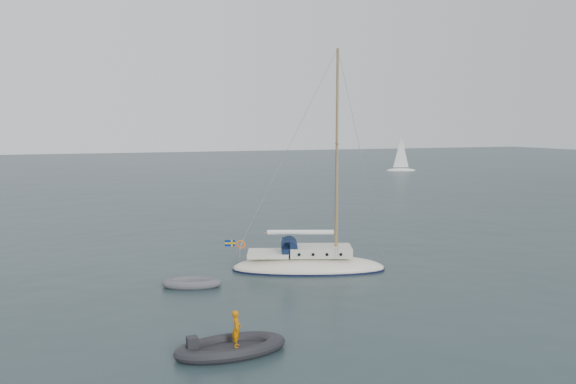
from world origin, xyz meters
name	(u,v)px	position (x,y,z in m)	size (l,w,h in m)	color
ground	(300,282)	(0.00, 0.00, 0.00)	(300.00, 300.00, 0.00)	black
sailboat	(309,253)	(1.35, 2.13, 0.98)	(9.07, 2.72, 12.91)	beige
dinghy	(192,283)	(-5.49, 1.20, 0.19)	(3.03, 1.37, 0.43)	#4D4D52
rib	(230,346)	(-5.77, -7.66, 0.25)	(4.16, 1.89, 1.58)	black
distant_yacht_b	(401,154)	(44.12, 61.53, 3.02)	(5.34, 2.85, 7.08)	silver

